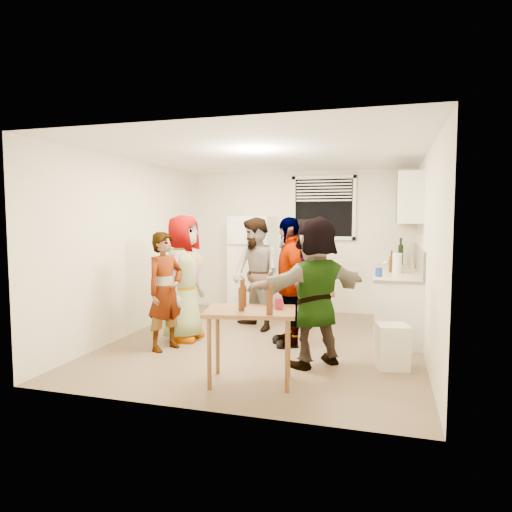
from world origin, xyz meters
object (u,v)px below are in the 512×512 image
(wine_bottle, at_px, (400,265))
(beer_bottle_counter, at_px, (391,272))
(red_cup, at_px, (279,309))
(guest_black, at_px, (289,345))
(guest_orange, at_px, (314,365))
(kettle, at_px, (394,269))
(serving_table, at_px, (250,383))
(guest_back_right, at_px, (302,328))
(blue_cup, at_px, (379,277))
(guest_grey, at_px, (184,339))
(beer_bottle_table, at_px, (244,307))
(refrigerator, at_px, (253,265))
(guest_back_left, at_px, (256,329))
(trash_bin, at_px, (392,346))
(guest_stripe, at_px, (166,349))

(wine_bottle, relative_size, beer_bottle_counter, 1.43)
(red_cup, height_order, guest_black, red_cup)
(beer_bottle_counter, relative_size, guest_orange, 0.14)
(kettle, distance_m, serving_table, 3.27)
(serving_table, bearing_deg, red_cup, 22.01)
(guest_back_right, xyz_separation_m, guest_black, (-0.00, -0.98, 0.00))
(blue_cup, relative_size, guest_grey, 0.07)
(kettle, xyz_separation_m, beer_bottle_table, (-1.53, -2.68, -0.14))
(serving_table, xyz_separation_m, guest_orange, (0.54, 0.76, 0.00))
(beer_bottle_table, xyz_separation_m, red_cup, (0.38, -0.02, 0.00))
(beer_bottle_table, xyz_separation_m, guest_grey, (-1.25, 1.21, -0.76))
(beer_bottle_counter, bearing_deg, refrigerator, 157.99)
(beer_bottle_table, xyz_separation_m, guest_back_left, (-0.46, 2.03, -0.76))
(beer_bottle_counter, relative_size, trash_bin, 0.48)
(refrigerator, xyz_separation_m, wine_bottle, (2.50, 0.13, 0.05))
(refrigerator, relative_size, guest_back_left, 1.01)
(guest_stripe, bearing_deg, guest_black, -44.78)
(beer_bottle_table, relative_size, guest_black, 0.13)
(beer_bottle_counter, xyz_separation_m, trash_bin, (0.02, -1.53, -0.65))
(guest_grey, relative_size, guest_black, 1.01)
(wine_bottle, xyz_separation_m, guest_black, (-1.43, -2.02, -0.90))
(wine_bottle, xyz_separation_m, serving_table, (-1.52, -3.50, -0.90))
(kettle, distance_m, red_cup, 2.94)
(trash_bin, bearing_deg, serving_table, -147.36)
(red_cup, bearing_deg, kettle, 66.95)
(kettle, height_order, wine_bottle, wine_bottle)
(refrigerator, distance_m, wine_bottle, 2.50)
(guest_orange, bearing_deg, red_cup, 22.58)
(beer_bottle_counter, xyz_separation_m, beer_bottle_table, (-1.48, -2.29, -0.14))
(blue_cup, bearing_deg, beer_bottle_table, -126.90)
(guest_stripe, bearing_deg, kettle, -33.07)
(guest_back_left, bearing_deg, refrigerator, 146.83)
(trash_bin, bearing_deg, beer_bottle_table, -152.98)
(refrigerator, height_order, guest_orange, refrigerator)
(guest_stripe, relative_size, guest_back_left, 0.89)
(trash_bin, height_order, guest_back_right, trash_bin)
(guest_back_right, bearing_deg, serving_table, -76.43)
(wine_bottle, distance_m, guest_black, 2.64)
(wine_bottle, distance_m, red_cup, 3.61)
(kettle, height_order, guest_back_right, kettle)
(refrigerator, xyz_separation_m, trash_bin, (2.37, -2.48, -0.60))
(guest_back_left, bearing_deg, trash_bin, 4.92)
(refrigerator, xyz_separation_m, red_cup, (1.25, -3.26, -0.09))
(serving_table, height_order, guest_grey, serving_table)
(refrigerator, bearing_deg, beer_bottle_counter, -22.01)
(refrigerator, xyz_separation_m, kettle, (2.40, -0.56, 0.05))
(serving_table, bearing_deg, trash_bin, 32.64)
(blue_cup, height_order, guest_back_left, blue_cup)
(blue_cup, xyz_separation_m, guest_orange, (-0.67, -1.12, -0.90))
(trash_bin, height_order, beer_bottle_table, beer_bottle_table)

